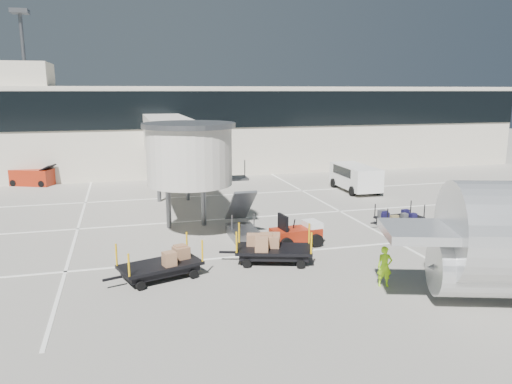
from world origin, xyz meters
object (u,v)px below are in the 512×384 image
at_px(suitcase_cart, 400,218).
at_px(box_cart_near, 275,250).
at_px(baggage_tug, 297,233).
at_px(ground_worker, 385,266).
at_px(box_cart_far, 162,265).
at_px(minivan, 354,176).
at_px(belt_loader, 32,177).

relative_size(suitcase_cart, box_cart_near, 0.78).
bearing_deg(baggage_tug, suitcase_cart, 8.62).
bearing_deg(ground_worker, box_cart_near, 145.05).
bearing_deg(box_cart_far, suitcase_cart, 0.57).
xyz_separation_m(baggage_tug, box_cart_far, (-6.94, -2.86, -0.01)).
height_order(ground_worker, minivan, minivan).
xyz_separation_m(ground_worker, minivan, (7.52, 17.99, 0.37)).
distance_m(box_cart_near, belt_loader, 26.90).
relative_size(box_cart_far, belt_loader, 1.06).
xyz_separation_m(box_cart_near, minivan, (10.87, 14.18, 0.58)).
relative_size(ground_worker, belt_loader, 0.42).
height_order(suitcase_cart, minivan, minivan).
distance_m(box_cart_near, ground_worker, 5.08).
relative_size(box_cart_far, minivan, 0.78).
relative_size(baggage_tug, ground_worker, 1.61).
distance_m(box_cart_near, box_cart_far, 5.14).
bearing_deg(minivan, box_cart_near, -126.76).
distance_m(ground_worker, belt_loader, 31.90).
bearing_deg(baggage_tug, ground_worker, -82.44).
height_order(suitcase_cart, box_cart_far, box_cart_far).
relative_size(ground_worker, minivan, 0.31).
distance_m(ground_worker, minivan, 19.50).
bearing_deg(suitcase_cart, minivan, 71.87).
xyz_separation_m(ground_worker, belt_loader, (-17.01, 26.98, -0.15)).
distance_m(suitcase_cart, minivan, 10.35).
relative_size(box_cart_near, belt_loader, 1.10).
bearing_deg(suitcase_cart, belt_loader, 133.10).
bearing_deg(box_cart_far, minivan, 24.65).
relative_size(box_cart_near, box_cart_far, 1.04).
bearing_deg(suitcase_cart, ground_worker, -131.11).
height_order(box_cart_near, belt_loader, belt_loader).
xyz_separation_m(box_cart_far, ground_worker, (8.45, -3.14, 0.23)).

